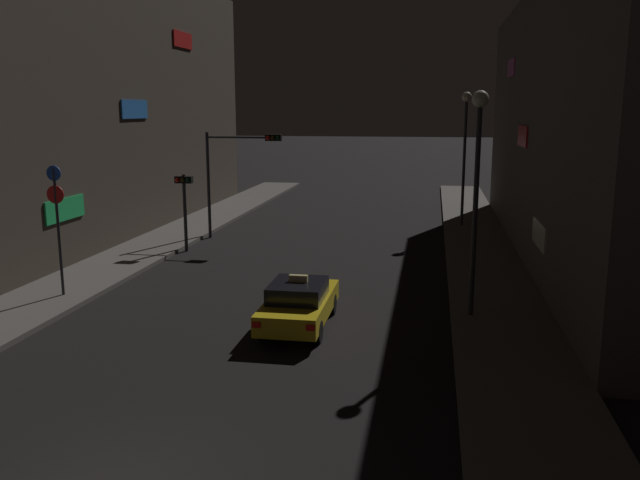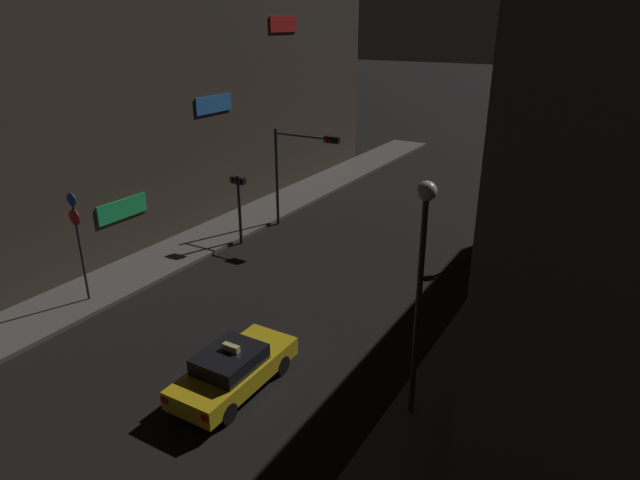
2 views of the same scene
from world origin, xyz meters
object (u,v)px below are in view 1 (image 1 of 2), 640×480
taxi (299,303)px  street_lamp_near_block (477,164)px  street_lamp_far_block (465,134)px  traffic_light_overhead (235,163)px  sign_pole_left (57,218)px  traffic_light_left_kerb (184,196)px

taxi → street_lamp_near_block: 6.81m
street_lamp_far_block → taxi: bearing=-107.1°
traffic_light_overhead → street_lamp_far_block: (11.41, 4.98, 1.31)m
sign_pole_left → street_lamp_near_block: street_lamp_near_block is taller
street_lamp_near_block → street_lamp_far_block: (0.35, 16.44, 0.31)m
traffic_light_overhead → street_lamp_near_block: (11.06, -11.46, 1.00)m
traffic_light_overhead → street_lamp_near_block: bearing=-46.0°
traffic_light_left_kerb → sign_pole_left: size_ratio=0.80×
taxi → traffic_light_left_kerb: bearing=127.1°
taxi → sign_pole_left: bearing=170.4°
street_lamp_near_block → street_lamp_far_block: size_ratio=0.95×
taxi → traffic_light_overhead: traffic_light_overhead is taller
traffic_light_overhead → street_lamp_far_block: 12.52m
traffic_light_overhead → sign_pole_left: size_ratio=1.20×
street_lamp_far_block → traffic_light_left_kerb: bearing=-147.0°
taxi → traffic_light_left_kerb: (-7.32, 9.67, 1.85)m
traffic_light_left_kerb → street_lamp_near_block: size_ratio=0.52×
traffic_light_left_kerb → street_lamp_near_block: street_lamp_near_block is taller
street_lamp_near_block → traffic_light_overhead: bearing=134.0°
traffic_light_left_kerb → street_lamp_near_block: 15.07m
sign_pole_left → street_lamp_near_block: (13.84, 0.10, 2.02)m
traffic_light_overhead → street_lamp_near_block: size_ratio=0.78×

